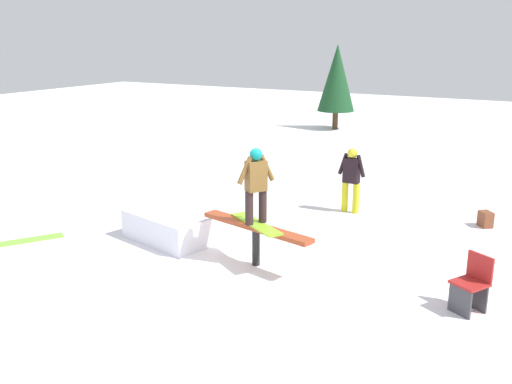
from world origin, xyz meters
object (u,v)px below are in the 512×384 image
at_px(loose_snowboard_lime, 29,240).
at_px(folding_chair, 472,285).
at_px(bystander_black, 351,177).
at_px(main_rider_on_rail, 256,187).
at_px(pine_tree_near, 337,78).
at_px(rail_feature, 256,231).
at_px(backpack_on_snow, 485,219).

distance_m(loose_snowboard_lime, folding_chair, 8.36).
relative_size(bystander_black, folding_chair, 1.72).
xyz_separation_m(main_rider_on_rail, pine_tree_near, (-4.40, 14.98, 0.74)).
xyz_separation_m(main_rider_on_rail, folding_chair, (3.66, 0.02, -1.03)).
xyz_separation_m(rail_feature, main_rider_on_rail, (0.00, 0.00, 0.80)).
relative_size(bystander_black, pine_tree_near, 0.42).
distance_m(folding_chair, backpack_on_snow, 4.25).
bearing_deg(folding_chair, pine_tree_near, 148.03).
xyz_separation_m(main_rider_on_rail, loose_snowboard_lime, (-4.61, -1.14, -1.44)).
bearing_deg(rail_feature, backpack_on_snow, 65.58).
distance_m(main_rider_on_rail, backpack_on_snow, 5.53).
distance_m(rail_feature, pine_tree_near, 15.69).
bearing_deg(loose_snowboard_lime, bystander_black, 167.42).
bearing_deg(rail_feature, folding_chair, 13.63).
relative_size(loose_snowboard_lime, folding_chair, 1.51).
bearing_deg(main_rider_on_rail, rail_feature, 0.00).
distance_m(rail_feature, bystander_black, 3.87).
bearing_deg(folding_chair, backpack_on_snow, 124.72).
xyz_separation_m(bystander_black, folding_chair, (3.29, -3.82, -0.43)).
bearing_deg(bystander_black, pine_tree_near, -62.19).
relative_size(main_rider_on_rail, pine_tree_near, 0.38).
bearing_deg(pine_tree_near, rail_feature, -73.62).
xyz_separation_m(folding_chair, pine_tree_near, (-8.06, 14.96, 1.78)).
distance_m(rail_feature, loose_snowboard_lime, 4.79).
bearing_deg(folding_chair, rail_feature, -149.96).
height_order(bystander_black, backpack_on_snow, bystander_black).
bearing_deg(loose_snowboard_lime, rail_feature, 136.29).
distance_m(rail_feature, main_rider_on_rail, 0.80).
height_order(loose_snowboard_lime, folding_chair, folding_chair).
xyz_separation_m(backpack_on_snow, pine_tree_near, (-7.69, 10.73, 2.02)).
bearing_deg(loose_snowboard_lime, pine_tree_near, -148.35).
distance_m(bystander_black, backpack_on_snow, 3.02).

